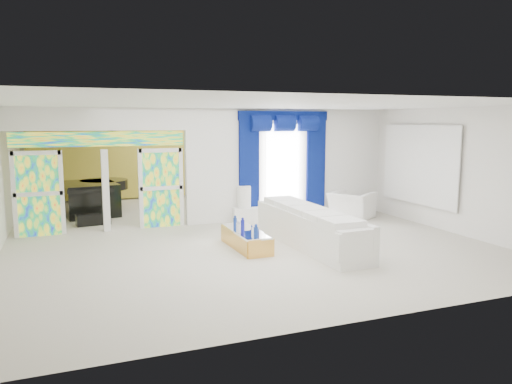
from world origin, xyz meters
name	(u,v)px	position (x,y,z in m)	size (l,w,h in m)	color
floor	(227,230)	(0.00, 0.00, 0.00)	(12.00, 12.00, 0.00)	#B7AF9E
dividing_wall	(290,164)	(2.15, 1.00, 1.50)	(5.70, 0.18, 3.00)	white
dividing_header	(99,119)	(-2.85, 1.00, 2.73)	(4.30, 0.18, 0.55)	white
stained_panel_left	(38,194)	(-4.28, 1.00, 1.00)	(0.95, 0.04, 2.00)	#994C3F
stained_panel_right	(161,188)	(-1.42, 1.00, 1.00)	(0.95, 0.04, 2.00)	#994C3F
stained_transom	(100,139)	(-2.85, 1.00, 2.25)	(4.00, 0.05, 0.35)	#994C3F
window_pane	(283,166)	(1.90, 0.90, 1.45)	(1.00, 0.02, 2.30)	white
blue_drape_left	(249,169)	(0.90, 0.87, 1.40)	(0.55, 0.10, 2.80)	#030946
blue_drape_right	(316,167)	(2.90, 0.87, 1.40)	(0.55, 0.10, 2.80)	#030946
blue_pelmet	(284,116)	(1.90, 0.87, 2.82)	(2.60, 0.12, 0.25)	#030946
wall_mirror	(419,165)	(4.94, -1.00, 1.55)	(0.04, 2.70, 1.90)	white
gold_curtains	(176,155)	(0.00, 5.90, 1.50)	(9.70, 0.12, 2.90)	gold
white_sofa	(310,229)	(1.19, -2.11, 0.36)	(0.82, 3.80, 0.72)	white
coffee_table	(246,240)	(-0.16, -1.81, 0.19)	(0.56, 1.68, 0.37)	gold
console_table	(255,214)	(1.01, 0.74, 0.20)	(1.18, 0.37, 0.39)	white
table_lamp	(244,197)	(0.71, 0.74, 0.68)	(0.36, 0.36, 0.58)	silver
armchair	(352,205)	(3.73, 0.28, 0.36)	(1.11, 0.97, 0.72)	white
grand_piano	(90,198)	(-3.06, 3.47, 0.46)	(1.39, 1.83, 0.92)	black
piano_bench	(93,220)	(-3.06, 1.87, 0.14)	(0.85, 0.33, 0.28)	black
tv_console	(26,206)	(-4.71, 3.05, 0.42)	(0.57, 0.52, 0.83)	#A07950
chandelier	(114,122)	(-2.30, 3.40, 2.65)	(0.60, 0.60, 0.60)	gold
decanters	(245,227)	(-0.19, -1.85, 0.46)	(0.25, 1.25, 0.24)	navy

